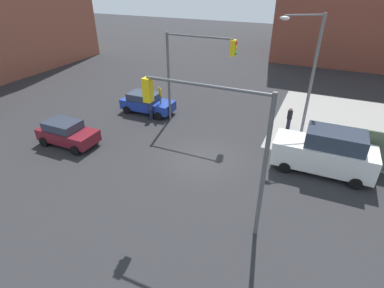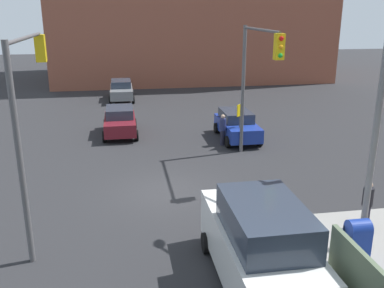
{
  "view_description": "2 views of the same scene",
  "coord_description": "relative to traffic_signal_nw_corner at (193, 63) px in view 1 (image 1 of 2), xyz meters",
  "views": [
    {
      "loc": [
        5.88,
        -14.34,
        9.94
      ],
      "look_at": [
        -0.16,
        -0.94,
        1.57
      ],
      "focal_mm": 28.0,
      "sensor_mm": 36.0,
      "label": 1
    },
    {
      "loc": [
        16.36,
        -1.6,
        7.24
      ],
      "look_at": [
        -0.19,
        1.15,
        1.94
      ],
      "focal_mm": 40.0,
      "sensor_mm": 36.0,
      "label": 2
    }
  ],
  "objects": [
    {
      "name": "pedestrian_crossing",
      "position": [
        -3.23,
        -0.7,
        -3.7
      ],
      "size": [
        0.36,
        0.36,
        1.74
      ],
      "rotation": [
        0.0,
        0.0,
        2.59
      ],
      "color": "navy",
      "rests_on": "ground"
    },
    {
      "name": "traffic_signal_se_corner",
      "position": [
        5.02,
        -9.0,
        0.02
      ],
      "size": [
        5.38,
        0.36,
        6.5
      ],
      "color": "#59595B",
      "rests_on": "ground"
    },
    {
      "name": "sedan_blue",
      "position": [
        -4.25,
        0.38,
        -3.76
      ],
      "size": [
        4.28,
        2.02,
        1.62
      ],
      "color": "#1E389E",
      "rests_on": "ground"
    },
    {
      "name": "ground_plane",
      "position": [
        2.57,
        -4.5,
        -4.61
      ],
      "size": [
        120.0,
        120.0,
        0.0
      ],
      "primitive_type": "plane",
      "color": "#28282B"
    },
    {
      "name": "sedan_maroon",
      "position": [
        -6.25,
        -6.3,
        -3.77
      ],
      "size": [
        3.94,
        2.02,
        1.62
      ],
      "color": "maroon",
      "rests_on": "ground"
    },
    {
      "name": "street_lamp_corner",
      "position": [
        7.45,
        1.11,
        0.09
      ],
      "size": [
        2.42,
        1.55,
        8.0
      ],
      "color": "slate",
      "rests_on": "ground"
    },
    {
      "name": "sidewalk_corner",
      "position": [
        11.57,
        4.5,
        -4.6
      ],
      "size": [
        12.0,
        12.0,
        0.01
      ],
      "primitive_type": "cube",
      "color": "gray",
      "rests_on": "ground"
    },
    {
      "name": "traffic_signal_nw_corner",
      "position": [
        0.0,
        0.0,
        0.0
      ],
      "size": [
        5.11,
        0.36,
        6.5
      ],
      "color": "#59595B",
      "rests_on": "ground"
    },
    {
      "name": "pedestrian_waiting",
      "position": [
        6.77,
        2.0,
        -3.73
      ],
      "size": [
        0.36,
        0.36,
        1.69
      ],
      "rotation": [
        0.0,
        0.0,
        4.51
      ],
      "color": "black",
      "rests_on": "ground"
    },
    {
      "name": "warning_sign_two_way",
      "position": [
        -2.83,
        0.15,
        -2.97
      ],
      "size": [
        0.48,
        0.48,
        2.4
      ],
      "color": "#4C4C4C",
      "rests_on": "ground"
    },
    {
      "name": "mailbox_blue",
      "position": [
        8.77,
        0.5,
        -3.84
      ],
      "size": [
        0.56,
        0.64,
        1.43
      ],
      "color": "navy",
      "rests_on": "ground"
    },
    {
      "name": "van_white_delivery",
      "position": [
        9.38,
        -2.7,
        -3.33
      ],
      "size": [
        5.4,
        2.32,
        2.62
      ],
      "color": "white",
      "rests_on": "ground"
    }
  ]
}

